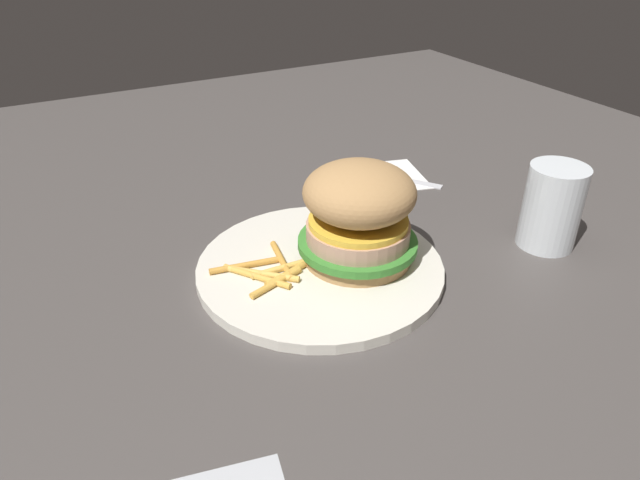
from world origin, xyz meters
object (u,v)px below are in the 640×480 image
object	(u,v)px
plate	(320,268)
sandwich	(359,213)
fries_pile	(270,270)
napkin	(386,176)
fork	(385,175)
drink_glass	(551,211)

from	to	relation	value
plate	sandwich	world-z (taller)	sandwich
plate	fries_pile	world-z (taller)	fries_pile
fries_pile	napkin	xyz separation A→B (m)	(-0.17, 0.27, -0.01)
plate	fork	world-z (taller)	plate
drink_glass	sandwich	bearing A→B (deg)	-106.50
fries_pile	fork	world-z (taller)	fries_pile
fries_pile	fork	bearing A→B (deg)	122.78
plate	drink_glass	bearing A→B (deg)	74.32
fries_pile	fork	xyz separation A→B (m)	(-0.17, 0.26, -0.01)
fork	napkin	bearing A→B (deg)	35.54
napkin	fork	bearing A→B (deg)	-144.46
fries_pile	napkin	world-z (taller)	fries_pile
sandwich	fork	size ratio (longest dim) A/B	0.89
plate	fries_pile	bearing A→B (deg)	-98.45
napkin	drink_glass	world-z (taller)	drink_glass
sandwich	fork	distance (m)	0.26
fries_pile	napkin	size ratio (longest dim) A/B	1.07
napkin	fork	world-z (taller)	fork
fries_pile	plate	bearing A→B (deg)	81.55
plate	sandwich	xyz separation A→B (m)	(0.01, 0.04, 0.06)
fork	drink_glass	world-z (taller)	drink_glass
fork	drink_glass	size ratio (longest dim) A/B	1.49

